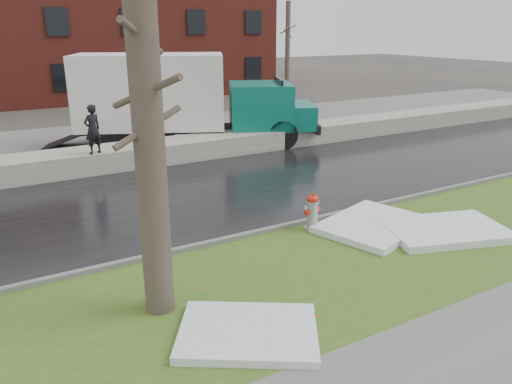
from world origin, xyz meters
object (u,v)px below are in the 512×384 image
fire_hydrant (312,210)px  worker (93,129)px  tree (148,131)px  box_truck (180,98)px

fire_hydrant → worker: worker is taller
tree → worker: tree is taller
tree → worker: 9.29m
worker → box_truck: bearing=-169.3°
tree → box_truck: bearing=66.3°
fire_hydrant → box_truck: bearing=78.8°
tree → box_truck: size_ratio=0.58×
fire_hydrant → box_truck: 10.34m
fire_hydrant → box_truck: (0.75, 10.21, 1.43)m
fire_hydrant → box_truck: box_truck is taller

